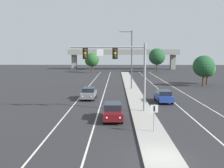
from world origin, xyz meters
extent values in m
plane|color=#28282B|center=(0.00, 0.00, 0.00)|extent=(260.00, 260.00, 0.00)
cube|color=#9E9B93|center=(0.00, 18.00, 0.07)|extent=(2.40, 110.00, 0.15)
cube|color=silver|center=(-4.70, 25.00, 0.00)|extent=(0.14, 100.00, 0.01)
cube|color=silver|center=(4.70, 25.00, 0.00)|extent=(0.14, 100.00, 0.01)
cube|color=silver|center=(-8.00, 25.00, 0.00)|extent=(0.14, 100.00, 0.01)
cube|color=silver|center=(8.00, 25.00, 0.00)|extent=(0.14, 100.00, 0.01)
cylinder|color=gray|center=(0.25, 13.16, 3.75)|extent=(0.24, 0.24, 7.20)
cylinder|color=gray|center=(-3.69, 13.16, 6.95)|extent=(7.88, 0.16, 0.16)
cube|color=black|center=(-2.90, 13.20, 6.30)|extent=(0.56, 0.06, 1.20)
cube|color=#38330F|center=(-2.90, 13.16, 6.30)|extent=(0.32, 0.32, 1.00)
sphere|color=#282828|center=(-2.90, 12.99, 6.62)|extent=(0.22, 0.22, 0.22)
sphere|color=#F2A819|center=(-2.90, 12.99, 6.30)|extent=(0.22, 0.22, 0.22)
sphere|color=#282828|center=(-2.90, 12.99, 5.98)|extent=(0.22, 0.22, 0.22)
cube|color=black|center=(-6.05, 13.20, 6.30)|extent=(0.56, 0.06, 1.20)
cube|color=#38330F|center=(-6.05, 13.16, 6.30)|extent=(0.32, 0.32, 1.00)
sphere|color=#282828|center=(-6.05, 12.99, 6.62)|extent=(0.22, 0.22, 0.22)
sphere|color=#F2A819|center=(-6.05, 12.99, 6.30)|extent=(0.22, 0.22, 0.22)
sphere|color=#282828|center=(-6.05, 12.99, 5.98)|extent=(0.22, 0.22, 0.22)
cube|color=white|center=(-4.48, 13.14, 6.40)|extent=(0.70, 0.04, 0.70)
cylinder|color=gray|center=(0.22, 5.39, 1.25)|extent=(0.08, 0.08, 2.20)
cube|color=white|center=(0.22, 5.36, 2.00)|extent=(0.60, 0.03, 0.60)
cube|color=black|center=(0.22, 5.34, 2.00)|extent=(0.12, 0.01, 0.44)
cylinder|color=#4C4C51|center=(-0.11, 31.42, 5.15)|extent=(0.20, 0.20, 10.00)
cylinder|color=#4C4C51|center=(-1.21, 31.42, 9.95)|extent=(2.20, 0.12, 0.12)
cube|color=#B7B7B2|center=(-2.31, 31.42, 9.80)|extent=(0.56, 0.28, 0.20)
cube|color=#5B0F14|center=(-3.09, 9.73, 0.67)|extent=(1.90, 4.44, 0.70)
cube|color=black|center=(-3.09, 9.95, 1.30)|extent=(1.64, 2.41, 0.56)
sphere|color=#EAE5C6|center=(-2.46, 7.57, 0.72)|extent=(0.18, 0.18, 0.18)
sphere|color=#EAE5C6|center=(-3.61, 7.54, 0.72)|extent=(0.18, 0.18, 0.18)
cylinder|color=black|center=(-2.25, 8.25, 0.32)|extent=(0.23, 0.64, 0.64)
cylinder|color=black|center=(-3.85, 8.22, 0.32)|extent=(0.23, 0.64, 0.64)
cylinder|color=black|center=(-2.32, 11.25, 0.32)|extent=(0.23, 0.64, 0.64)
cylinder|color=black|center=(-3.92, 11.22, 0.32)|extent=(0.23, 0.64, 0.64)
cube|color=slate|center=(-6.56, 21.36, 0.67)|extent=(1.90, 4.44, 0.70)
cube|color=black|center=(-6.56, 21.58, 1.30)|extent=(1.64, 2.41, 0.56)
sphere|color=#EAE5C6|center=(-6.04, 19.16, 0.72)|extent=(0.18, 0.18, 0.18)
sphere|color=#EAE5C6|center=(-7.19, 19.19, 0.72)|extent=(0.18, 0.18, 0.18)
cylinder|color=black|center=(-5.80, 19.84, 0.32)|extent=(0.24, 0.65, 0.64)
cylinder|color=black|center=(-7.40, 19.88, 0.32)|extent=(0.24, 0.65, 0.64)
cylinder|color=black|center=(-5.73, 22.84, 0.32)|extent=(0.24, 0.65, 0.64)
cylinder|color=black|center=(-7.33, 22.88, 0.32)|extent=(0.24, 0.65, 0.64)
cube|color=navy|center=(3.34, 19.10, 0.67)|extent=(1.89, 4.44, 0.70)
cube|color=black|center=(3.34, 18.88, 1.30)|extent=(1.63, 2.41, 0.56)
sphere|color=#EAE5C6|center=(2.72, 21.26, 0.72)|extent=(0.18, 0.18, 0.18)
sphere|color=#EAE5C6|center=(3.87, 21.29, 0.72)|extent=(0.18, 0.18, 0.18)
cylinder|color=black|center=(2.51, 20.58, 0.32)|extent=(0.23, 0.64, 0.64)
cylinder|color=black|center=(4.11, 20.61, 0.32)|extent=(0.23, 0.64, 0.64)
cylinder|color=black|center=(2.57, 17.58, 0.32)|extent=(0.23, 0.64, 0.64)
cylinder|color=black|center=(4.17, 17.61, 0.32)|extent=(0.23, 0.64, 0.64)
cube|color=gray|center=(0.00, 90.40, 6.20)|extent=(42.40, 6.40, 1.10)
cube|color=gray|center=(0.00, 87.40, 7.20)|extent=(42.40, 0.36, 0.90)
cube|color=gray|center=(-19.20, 90.40, 2.83)|extent=(1.80, 2.40, 5.65)
cube|color=gray|center=(19.20, 90.40, 2.83)|extent=(1.80, 2.40, 5.65)
cylinder|color=#4C3823|center=(15.75, 39.75, 0.90)|extent=(0.36, 0.36, 1.81)
sphere|color=#2D6B2D|center=(15.75, 39.75, 3.13)|extent=(3.30, 3.30, 3.30)
cylinder|color=#4C3823|center=(-10.53, 71.87, 1.20)|extent=(0.36, 0.36, 2.41)
sphere|color=#235623|center=(-10.53, 71.87, 4.17)|extent=(4.40, 4.40, 4.40)
cylinder|color=#4C3823|center=(10.68, 74.55, 1.49)|extent=(0.36, 0.36, 2.98)
sphere|color=#1E4C28|center=(10.68, 74.55, 5.15)|extent=(5.44, 5.44, 5.44)
cylinder|color=#4C3823|center=(-12.97, 87.63, 0.96)|extent=(0.36, 0.36, 1.92)
sphere|color=#387533|center=(-12.97, 87.63, 3.33)|extent=(3.52, 3.52, 3.52)
cylinder|color=#4C3823|center=(13.78, 36.00, 1.11)|extent=(0.36, 0.36, 2.22)
sphere|color=#1E4C28|center=(13.78, 36.00, 3.85)|extent=(4.07, 4.07, 4.07)
camera|label=1|loc=(-2.77, -15.60, 6.35)|focal=43.52mm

